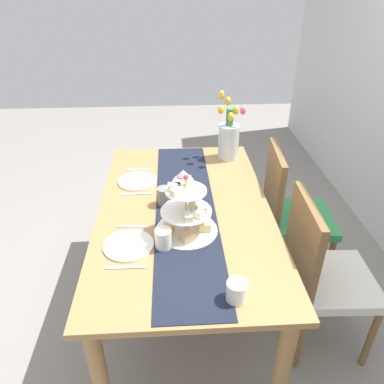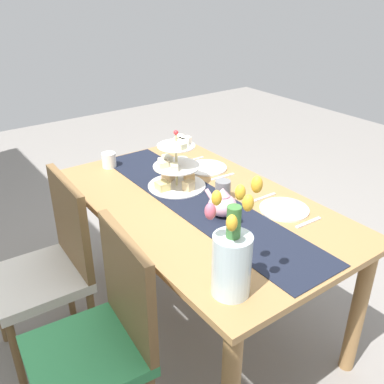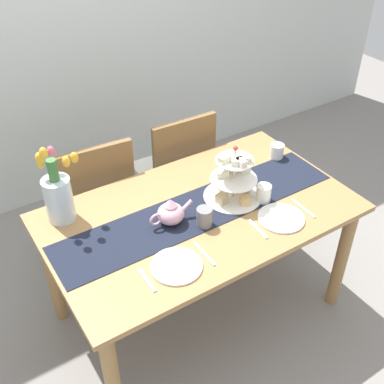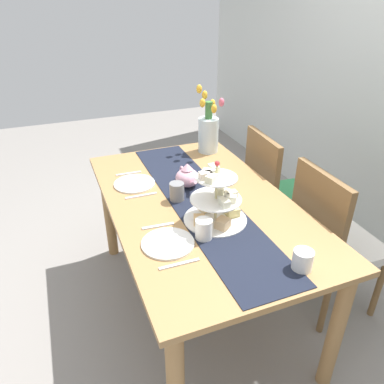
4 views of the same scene
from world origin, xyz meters
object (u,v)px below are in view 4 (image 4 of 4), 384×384
Objects in this scene: mug_grey at (177,192)px; dinner_plate_right at (168,243)px; chair_left at (275,191)px; fork_left at (129,173)px; tulip_vase at (208,131)px; teapot at (187,177)px; knife_right at (179,264)px; cream_jug at (303,260)px; dinner_plate_left at (135,184)px; fork_right at (158,226)px; mug_white_text at (204,229)px; chair_right at (331,237)px; knife_left at (141,196)px; dining_table at (199,218)px; tiered_cake_stand at (217,202)px.

dinner_plate_right is at bearing -25.55° from mug_grey.
fork_left is at bearing -99.09° from chair_left.
tulip_vase is at bearing -129.54° from chair_left.
teapot is 0.67m from knife_right.
cream_jug is 1.04m from dinner_plate_left.
teapot is at bearing 63.88° from dinner_plate_left.
tulip_vase is at bearing 173.29° from cream_jug.
mug_white_text is at bearing 44.71° from fork_right.
fork_left is (-0.15, -0.95, 0.24)m from chair_left.
dinner_plate_right is at bearing -88.17° from chair_right.
cream_jug reaches higher than fork_right.
knife_right is at bearing 0.00° from fork_right.
mug_grey reaches higher than fork_right.
knife_left is at bearing 180.00° from fork_right.
knife_right is at bearing -79.51° from chair_right.
knife_left is (-0.42, -0.95, 0.24)m from chair_right.
cream_jug is at bearing -53.71° from chair_right.
cream_jug is at bearing 14.78° from dining_table.
chair_left is at bearing 127.84° from knife_right.
tulip_vase reaches higher than chair_left.
dinner_plate_left reaches higher than fork_right.
teapot is 0.54m from dinner_plate_right.
tiered_cake_stand is at bearing -95.27° from chair_right.
mug_grey is at bearing 161.44° from knife_right.
tiered_cake_stand is 0.37m from knife_right.
cream_jug is 0.37× the size of dinner_plate_left.
teapot is 1.59× the size of fork_left.
fork_left is at bearing -75.58° from tulip_vase.
fork_right is at bearing 180.00° from knife_right.
mug_white_text is at bearing -12.59° from teapot.
chair_left is at bearing 113.38° from dining_table.
cream_jug is at bearing -6.71° from tulip_vase.
tulip_vase reaches higher than mug_grey.
dining_table is 0.37m from mug_white_text.
tulip_vase is 0.74m from knife_left.
chair_right reaches higher than knife_right.
knife_right is at bearing 0.00° from dinner_plate_left.
dinner_plate_left is at bearing -120.90° from chair_right.
fork_left is at bearing 180.00° from dinner_plate_left.
fork_left is 0.44m from mug_grey.
dining_table is at bearing -27.86° from tulip_vase.
mug_grey is 1.00× the size of mug_white_text.
chair_right is at bearing 22.94° from tulip_vase.
cream_jug is 0.50× the size of knife_right.
chair_right is 0.84m from mug_white_text.
tiered_cake_stand is at bearing 37.05° from knife_left.
tulip_vase is at bearing 127.06° from knife_left.
knife_left is at bearing 0.00° from fork_left.
fork_right is at bearing -60.44° from dining_table.
fork_left is at bearing 180.00° from fork_right.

